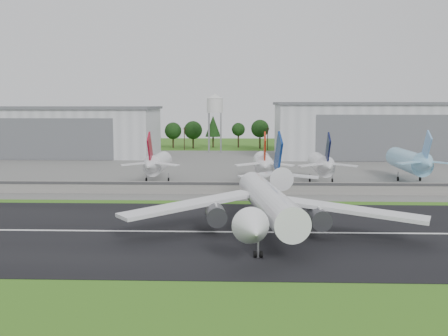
{
  "coord_description": "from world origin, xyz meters",
  "views": [
    {
      "loc": [
        9.82,
        -95.64,
        24.72
      ],
      "look_at": [
        4.87,
        40.0,
        9.0
      ],
      "focal_mm": 45.0,
      "sensor_mm": 36.0,
      "label": 1
    }
  ],
  "objects_px": {
    "parked_jet_red_b": "(263,164)",
    "parked_jet_navy": "(322,164)",
    "parked_jet_red_a": "(156,163)",
    "main_airliner": "(268,208)",
    "parked_jet_skyblue": "(411,161)"
  },
  "relations": [
    {
      "from": "parked_jet_red_b",
      "to": "parked_jet_navy",
      "type": "bearing_deg",
      "value": -0.06
    },
    {
      "from": "parked_jet_navy",
      "to": "parked_jet_red_a",
      "type": "bearing_deg",
      "value": 179.99
    },
    {
      "from": "main_airliner",
      "to": "parked_jet_red_a",
      "type": "relative_size",
      "value": 1.89
    },
    {
      "from": "parked_jet_red_a",
      "to": "parked_jet_red_b",
      "type": "bearing_deg",
      "value": 0.02
    },
    {
      "from": "parked_jet_red_a",
      "to": "parked_jet_red_b",
      "type": "xyz_separation_m",
      "value": [
        33.12,
        0.01,
        0.06
      ]
    },
    {
      "from": "parked_jet_navy",
      "to": "parked_jet_skyblue",
      "type": "height_order",
      "value": "parked_jet_skyblue"
    },
    {
      "from": "main_airliner",
      "to": "parked_jet_navy",
      "type": "bearing_deg",
      "value": -113.51
    },
    {
      "from": "main_airliner",
      "to": "parked_jet_red_b",
      "type": "bearing_deg",
      "value": -98.52
    },
    {
      "from": "parked_jet_red_a",
      "to": "parked_jet_red_b",
      "type": "relative_size",
      "value": 1.0
    },
    {
      "from": "parked_jet_skyblue",
      "to": "parked_jet_red_b",
      "type": "bearing_deg",
      "value": -173.8
    },
    {
      "from": "parked_jet_navy",
      "to": "parked_jet_red_b",
      "type": "bearing_deg",
      "value": 179.94
    },
    {
      "from": "parked_jet_red_a",
      "to": "parked_jet_skyblue",
      "type": "xyz_separation_m",
      "value": [
        79.65,
        5.07,
        0.44
      ]
    },
    {
      "from": "parked_jet_red_a",
      "to": "main_airliner",
      "type": "bearing_deg",
      "value": -64.59
    },
    {
      "from": "parked_jet_skyblue",
      "to": "parked_jet_navy",
      "type": "bearing_deg",
      "value": -169.91
    },
    {
      "from": "parked_jet_red_a",
      "to": "parked_jet_navy",
      "type": "distance_m",
      "value": 51.15
    }
  ]
}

